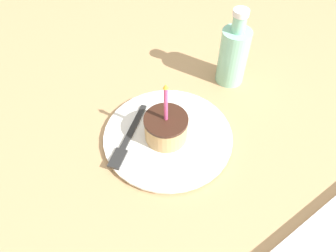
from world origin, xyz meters
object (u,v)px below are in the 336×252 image
at_px(cake_slice, 166,127).
at_px(bottle, 233,54).
at_px(fork, 127,139).
at_px(plate, 168,136).

distance_m(cake_slice, bottle, 0.24).
bearing_deg(fork, plate, 154.44).
bearing_deg(cake_slice, plate, -166.98).
relative_size(cake_slice, bottle, 0.77).
bearing_deg(cake_slice, bottle, -164.67).
bearing_deg(fork, cake_slice, 151.70).
bearing_deg(bottle, plate, 15.39).
height_order(cake_slice, bottle, bottle).
height_order(fork, bottle, bottle).
relative_size(plate, bottle, 1.43).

